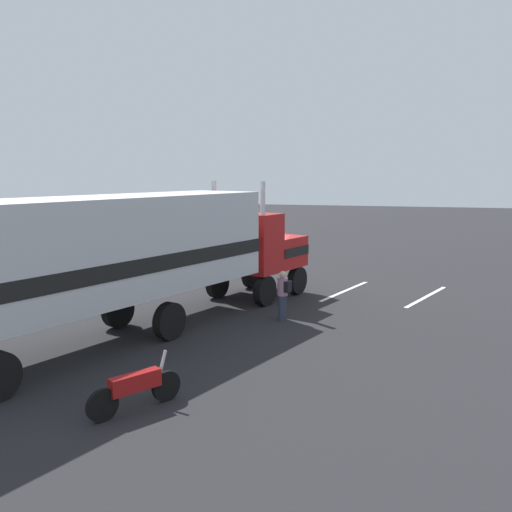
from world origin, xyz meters
The scene contains 6 objects.
ground_plane centered at (0.00, 0.00, 0.00)m, with size 120.00×120.00×0.00m, color #232326.
lane_stripe_near centered at (1.55, -3.50, 0.01)m, with size 4.40×0.16×0.01m, color silver.
lane_stripe_mid centered at (1.36, -6.68, 0.01)m, with size 4.40×0.16×0.01m, color silver.
semi_truck centered at (-5.81, 1.75, 2.52)m, with size 14.15×7.20×4.50m.
person_bystander centered at (-3.37, -1.97, 0.89)m, with size 0.39×0.48×1.63m.
motorcycle centered at (-10.86, -0.55, 0.48)m, with size 1.83×1.23×1.12m.
Camera 1 is at (-20.29, -5.61, 4.80)m, focal length 38.02 mm.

